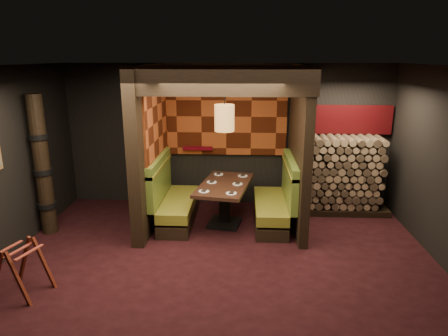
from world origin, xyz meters
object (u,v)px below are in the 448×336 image
booth_bench_right (276,203)px  firewood_stack (344,175)px  dining_table (225,196)px  luggage_rack (21,267)px  booth_bench_left (173,201)px  totem_column (42,167)px  pendant_lamp (224,118)px

booth_bench_right → firewood_stack: (1.35, 0.70, 0.35)m
booth_bench_right → firewood_stack: bearing=27.3°
dining_table → luggage_rack: bearing=-137.6°
booth_bench_left → totem_column: (-2.09, -0.55, 0.79)m
pendant_lamp → luggage_rack: 3.73m
dining_table → booth_bench_left: bearing=174.8°
booth_bench_right → luggage_rack: bearing=-145.4°
booth_bench_left → firewood_stack: 3.34m
booth_bench_right → pendant_lamp: 1.83m
booth_bench_left → dining_table: (0.96, -0.09, 0.15)m
dining_table → firewood_stack: firewood_stack is taller
booth_bench_left → firewood_stack: size_ratio=0.92×
firewood_stack → totem_column: bearing=-166.8°
dining_table → pendant_lamp: size_ratio=1.46×
booth_bench_right → pendant_lamp: pendant_lamp is taller
booth_bench_right → totem_column: size_ratio=0.67×
booth_bench_left → booth_bench_right: 1.89m
totem_column → booth_bench_right: bearing=7.9°
dining_table → totem_column: (-3.05, -0.46, 0.63)m
luggage_rack → firewood_stack: bearing=32.7°
pendant_lamp → firewood_stack: bearing=20.1°
pendant_lamp → totem_column: bearing=-172.3°
booth_bench_right → dining_table: booth_bench_right is taller
totem_column → firewood_stack: size_ratio=1.39×
luggage_rack → totem_column: (-0.53, 1.83, 0.82)m
booth_bench_right → pendant_lamp: bearing=-171.6°
dining_table → totem_column: size_ratio=0.67×
luggage_rack → booth_bench_right: bearing=34.6°
firewood_stack → booth_bench_left: bearing=-167.8°
totem_column → firewood_stack: bearing=13.2°
pendant_lamp → booth_bench_left: bearing=171.8°
totem_column → booth_bench_left: bearing=14.8°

